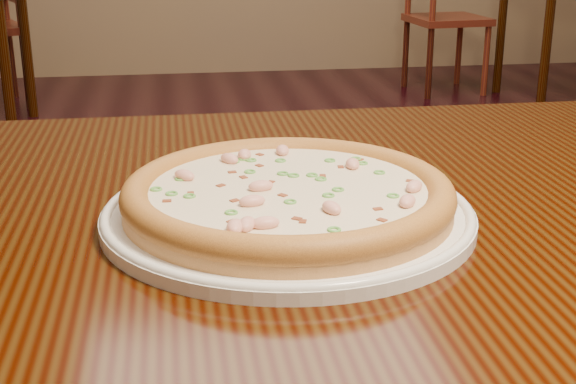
{
  "coord_description": "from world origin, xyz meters",
  "views": [
    {
      "loc": [
        -0.45,
        -0.96,
        1.03
      ],
      "look_at": [
        -0.34,
        -0.25,
        0.78
      ],
      "focal_mm": 50.0,
      "sensor_mm": 36.0,
      "label": 1
    }
  ],
  "objects": [
    {
      "name": "plate",
      "position": [
        -0.34,
        -0.25,
        0.76
      ],
      "size": [
        0.35,
        0.35,
        0.02
      ],
      "color": "white",
      "rests_on": "hero_table"
    },
    {
      "name": "pizza",
      "position": [
        -0.34,
        -0.25,
        0.78
      ],
      "size": [
        0.32,
        0.32,
        0.03
      ],
      "color": "tan",
      "rests_on": "plate"
    },
    {
      "name": "chair_c",
      "position": [
        1.15,
        3.69,
        0.44
      ],
      "size": [
        0.46,
        0.46,
        0.95
      ],
      "color": "#511A16",
      "rests_on": "ground"
    },
    {
      "name": "hero_table",
      "position": [
        -0.22,
        -0.2,
        0.65
      ],
      "size": [
        1.2,
        0.8,
        0.75
      ],
      "color": "black",
      "rests_on": "ground"
    }
  ]
}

